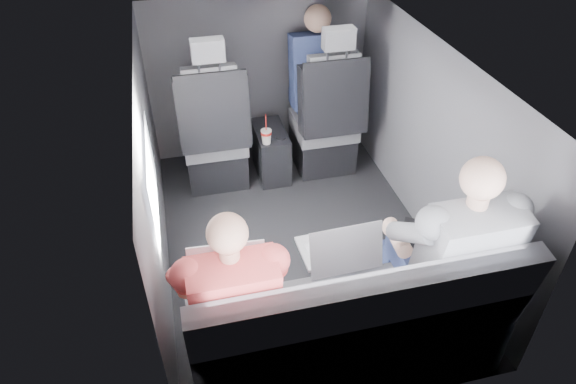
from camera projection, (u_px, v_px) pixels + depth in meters
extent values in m
plane|color=black|center=(298.00, 240.00, 3.64)|extent=(2.60, 2.60, 0.00)
plane|color=#B2B2AD|center=(300.00, 59.00, 2.83)|extent=(2.60, 2.60, 0.00)
cube|color=#56565B|center=(153.00, 181.00, 3.06)|extent=(0.02, 2.60, 1.35)
cube|color=#56565B|center=(430.00, 143.00, 3.40)|extent=(0.02, 2.60, 1.35)
cube|color=#56565B|center=(259.00, 77.00, 4.24)|extent=(1.80, 0.02, 1.35)
cube|color=#56565B|center=(374.00, 322.00, 2.22)|extent=(1.80, 0.02, 1.35)
cube|color=white|center=(152.00, 178.00, 2.70)|extent=(0.02, 0.75, 0.42)
cube|color=black|center=(335.00, 90.00, 3.76)|extent=(0.35, 0.11, 0.59)
cube|color=black|center=(216.00, 161.00, 4.18)|extent=(0.46, 0.48, 0.30)
cube|color=slate|center=(214.00, 138.00, 4.02)|extent=(0.48, 0.46, 0.14)
cube|color=slate|center=(213.00, 108.00, 3.65)|extent=(0.38, 0.18, 0.61)
cube|color=black|center=(182.00, 115.00, 3.62)|extent=(0.08, 0.21, 0.53)
cube|color=black|center=(244.00, 108.00, 3.70)|extent=(0.08, 0.21, 0.53)
cube|color=black|center=(214.00, 113.00, 3.60)|extent=(0.50, 0.11, 0.58)
cube|color=slate|center=(208.00, 50.00, 3.35)|extent=(0.22, 0.10, 0.15)
cube|color=black|center=(322.00, 148.00, 4.35)|extent=(0.46, 0.48, 0.30)
cube|color=slate|center=(324.00, 125.00, 4.19)|extent=(0.48, 0.46, 0.14)
cube|color=slate|center=(333.00, 94.00, 3.82)|extent=(0.38, 0.18, 0.61)
cube|color=black|center=(305.00, 101.00, 3.79)|extent=(0.08, 0.21, 0.53)
cube|color=black|center=(361.00, 95.00, 3.87)|extent=(0.08, 0.21, 0.53)
cube|color=black|center=(336.00, 99.00, 3.77)|extent=(0.50, 0.11, 0.58)
cube|color=slate|center=(339.00, 38.00, 3.52)|extent=(0.22, 0.10, 0.15)
cube|color=black|center=(271.00, 152.00, 4.20)|extent=(0.24, 0.48, 0.40)
cylinder|color=black|center=(267.00, 138.00, 3.97)|extent=(0.09, 0.09, 0.01)
cylinder|color=black|center=(281.00, 137.00, 4.00)|extent=(0.09, 0.09, 0.01)
cube|color=slate|center=(346.00, 336.00, 2.71)|extent=(1.60, 0.50, 0.45)
cube|color=slate|center=(370.00, 313.00, 2.26)|extent=(1.60, 0.17, 0.47)
cylinder|color=red|center=(266.00, 133.00, 3.87)|extent=(0.08, 0.08, 0.02)
cylinder|color=white|center=(266.00, 131.00, 3.86)|extent=(0.08, 0.08, 0.01)
cylinder|color=red|center=(266.00, 122.00, 3.82)|extent=(0.01, 0.01, 0.13)
cube|color=silver|center=(225.00, 264.00, 2.63)|extent=(0.38, 0.29, 0.02)
cube|color=silver|center=(225.00, 265.00, 2.61)|extent=(0.31, 0.17, 0.00)
cube|color=silver|center=(222.00, 252.00, 2.68)|extent=(0.11, 0.07, 0.00)
cube|color=silver|center=(228.00, 268.00, 2.42)|extent=(0.37, 0.10, 0.25)
cube|color=white|center=(227.00, 268.00, 2.42)|extent=(0.32, 0.08, 0.22)
cube|color=#B4B4B9|center=(335.00, 248.00, 2.72)|extent=(0.38, 0.27, 0.02)
cube|color=silver|center=(336.00, 248.00, 2.71)|extent=(0.31, 0.15, 0.00)
cube|color=#B4B4B9|center=(331.00, 237.00, 2.78)|extent=(0.11, 0.06, 0.00)
cube|color=#B4B4B9|center=(347.00, 250.00, 2.52)|extent=(0.38, 0.09, 0.25)
cube|color=white|center=(346.00, 250.00, 2.52)|extent=(0.33, 0.07, 0.21)
cube|color=black|center=(436.00, 238.00, 2.78)|extent=(0.44, 0.40, 0.02)
cube|color=black|center=(438.00, 239.00, 2.76)|extent=(0.33, 0.27, 0.00)
cube|color=black|center=(430.00, 228.00, 2.83)|extent=(0.12, 0.10, 0.00)
cube|color=black|center=(455.00, 240.00, 2.58)|extent=(0.35, 0.25, 0.24)
cube|color=white|center=(454.00, 239.00, 2.59)|extent=(0.30, 0.21, 0.21)
cube|color=#2E2F33|center=(210.00, 306.00, 2.50)|extent=(0.14, 0.42, 0.12)
cube|color=#2E2F33|center=(252.00, 299.00, 2.54)|extent=(0.14, 0.42, 0.12)
cube|color=#2E2F33|center=(210.00, 311.00, 2.85)|extent=(0.12, 0.12, 0.45)
cube|color=#2E2F33|center=(247.00, 304.00, 2.88)|extent=(0.12, 0.12, 0.45)
cube|color=#E24A54|center=(234.00, 301.00, 2.23)|extent=(0.38, 0.26, 0.51)
sphere|color=tan|center=(227.00, 233.00, 2.03)|extent=(0.17, 0.17, 0.17)
cylinder|color=tan|center=(187.00, 277.00, 2.46)|extent=(0.11, 0.26, 0.11)
cylinder|color=tan|center=(265.00, 263.00, 2.53)|extent=(0.11, 0.26, 0.11)
cube|color=navy|center=(416.00, 267.00, 2.71)|extent=(0.16, 0.47, 0.14)
cube|color=navy|center=(456.00, 260.00, 2.75)|extent=(0.16, 0.47, 0.14)
cube|color=navy|center=(391.00, 274.00, 3.07)|extent=(0.14, 0.14, 0.45)
cube|color=navy|center=(427.00, 267.00, 3.12)|extent=(0.14, 0.14, 0.45)
cube|color=gray|center=(466.00, 254.00, 2.42)|extent=(0.43, 0.29, 0.58)
sphere|color=#DBAD95|center=(482.00, 178.00, 2.19)|extent=(0.19, 0.19, 0.19)
cylinder|color=#DBAD95|center=(397.00, 237.00, 2.65)|extent=(0.12, 0.29, 0.13)
cylinder|color=#DBAD95|center=(472.00, 224.00, 2.73)|extent=(0.12, 0.29, 0.13)
cube|color=navy|center=(317.00, 70.00, 4.09)|extent=(0.42, 0.27, 0.60)
sphere|color=tan|center=(318.00, 19.00, 3.86)|extent=(0.21, 0.21, 0.21)
cube|color=navy|center=(313.00, 100.00, 4.31)|extent=(0.35, 0.42, 0.12)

